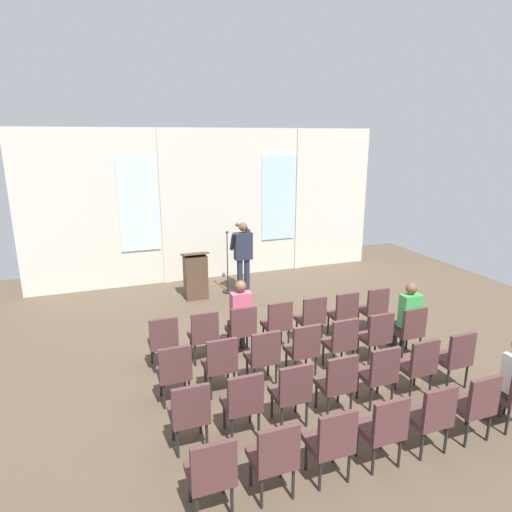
{
  "coord_description": "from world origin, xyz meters",
  "views": [
    {
      "loc": [
        -2.88,
        -5.89,
        3.77
      ],
      "look_at": [
        0.11,
        2.28,
        1.38
      ],
      "focal_mm": 30.93,
      "sensor_mm": 36.0,
      "label": 1
    }
  ],
  "objects_px": {
    "chair_r1_c5": "(376,334)",
    "chair_r2_c3": "(337,381)",
    "audience_r1_c6": "(408,315)",
    "chair_r1_c4": "(341,340)",
    "speaker": "(243,253)",
    "chair_r2_c4": "(379,372)",
    "chair_r0_c1": "(204,333)",
    "chair_r2_c2": "(292,390)",
    "chair_r3_c2": "(332,440)",
    "chair_r0_c2": "(242,327)",
    "chair_r2_c5": "(418,363)",
    "chair_r3_c0": "(212,471)",
    "chair_r0_c3": "(278,322)",
    "chair_r1_c2": "(263,354)",
    "chair_r0_c6": "(374,307)",
    "chair_r0_c5": "(344,312)",
    "chair_r0_c0": "(163,339)",
    "chair_r3_c1": "(275,455)",
    "chair_r1_c6": "(409,328)",
    "chair_r0_c4": "(312,317)",
    "audience_r0_c2": "(240,314)",
    "audience_r3_c6": "(512,377)",
    "chair_r1_c1": "(220,362)",
    "chair_r3_c5": "(475,403)",
    "chair_r3_c3": "(384,426)",
    "mic_stand": "(228,279)",
    "chair_r1_c0": "(175,370)",
    "chair_r2_c0": "(190,412)",
    "chair_r2_c1": "(243,400)",
    "chair_r2_c6": "(455,356)",
    "chair_r1_c3": "(303,347)"
  },
  "relations": [
    {
      "from": "chair_r1_c5",
      "to": "audience_r1_c6",
      "type": "relative_size",
      "value": 0.69
    },
    {
      "from": "chair_r1_c2",
      "to": "chair_r2_c4",
      "type": "xyz_separation_m",
      "value": [
        1.36,
        -1.05,
        0.0
      ]
    },
    {
      "from": "chair_r0_c6",
      "to": "chair_r1_c1",
      "type": "bearing_deg",
      "value": -162.85
    },
    {
      "from": "speaker",
      "to": "audience_r3_c6",
      "type": "xyz_separation_m",
      "value": [
        1.69,
        -6.08,
        -0.32
      ]
    },
    {
      "from": "chair_r1_c5",
      "to": "chair_r2_c2",
      "type": "height_order",
      "value": "same"
    },
    {
      "from": "chair_r0_c1",
      "to": "chair_r1_c0",
      "type": "height_order",
      "value": "same"
    },
    {
      "from": "chair_r2_c0",
      "to": "chair_r3_c2",
      "type": "bearing_deg",
      "value": -37.65
    },
    {
      "from": "chair_r0_c2",
      "to": "chair_r3_c5",
      "type": "relative_size",
      "value": 1.0
    },
    {
      "from": "chair_r3_c2",
      "to": "chair_r1_c1",
      "type": "bearing_deg",
      "value": 107.96
    },
    {
      "from": "chair_r2_c6",
      "to": "mic_stand",
      "type": "bearing_deg",
      "value": 110.82
    },
    {
      "from": "mic_stand",
      "to": "chair_r1_c0",
      "type": "relative_size",
      "value": 1.65
    },
    {
      "from": "chair_r0_c6",
      "to": "chair_r0_c5",
      "type": "bearing_deg",
      "value": 180.0
    },
    {
      "from": "chair_r0_c3",
      "to": "chair_r0_c4",
      "type": "height_order",
      "value": "same"
    },
    {
      "from": "chair_r1_c4",
      "to": "chair_r2_c3",
      "type": "bearing_deg",
      "value": -122.95
    },
    {
      "from": "chair_r2_c5",
      "to": "chair_r3_c0",
      "type": "distance_m",
      "value": 3.56
    },
    {
      "from": "chair_r1_c5",
      "to": "chair_r2_c3",
      "type": "bearing_deg",
      "value": -142.35
    },
    {
      "from": "chair_r0_c3",
      "to": "chair_r1_c2",
      "type": "relative_size",
      "value": 1.0
    },
    {
      "from": "chair_r2_c0",
      "to": "chair_r2_c1",
      "type": "distance_m",
      "value": 0.68
    },
    {
      "from": "chair_r0_c2",
      "to": "chair_r2_c2",
      "type": "bearing_deg",
      "value": -90.0
    },
    {
      "from": "chair_r1_c2",
      "to": "chair_r3_c3",
      "type": "distance_m",
      "value": 2.21
    },
    {
      "from": "chair_r1_c4",
      "to": "chair_r2_c3",
      "type": "relative_size",
      "value": 1.0
    },
    {
      "from": "speaker",
      "to": "chair_r2_c4",
      "type": "height_order",
      "value": "speaker"
    },
    {
      "from": "chair_r0_c5",
      "to": "chair_r2_c3",
      "type": "xyz_separation_m",
      "value": [
        -1.36,
        -2.1,
        0.0
      ]
    },
    {
      "from": "chair_r2_c1",
      "to": "chair_r1_c3",
      "type": "bearing_deg",
      "value": 37.65
    },
    {
      "from": "chair_r0_c2",
      "to": "chair_r1_c0",
      "type": "height_order",
      "value": "same"
    },
    {
      "from": "speaker",
      "to": "audience_r1_c6",
      "type": "height_order",
      "value": "speaker"
    },
    {
      "from": "chair_r1_c2",
      "to": "chair_r0_c3",
      "type": "bearing_deg",
      "value": 57.05
    },
    {
      "from": "chair_r3_c0",
      "to": "chair_r3_c3",
      "type": "bearing_deg",
      "value": 0.0
    },
    {
      "from": "chair_r2_c0",
      "to": "chair_r3_c5",
      "type": "height_order",
      "value": "same"
    },
    {
      "from": "audience_r3_c6",
      "to": "chair_r0_c0",
      "type": "bearing_deg",
      "value": 143.09
    },
    {
      "from": "chair_r0_c1",
      "to": "chair_r2_c3",
      "type": "distance_m",
      "value": 2.5
    },
    {
      "from": "chair_r3_c3",
      "to": "chair_r3_c1",
      "type": "bearing_deg",
      "value": 180.0
    },
    {
      "from": "audience_r1_c6",
      "to": "chair_r2_c3",
      "type": "xyz_separation_m",
      "value": [
        -2.04,
        -1.13,
        -0.22
      ]
    },
    {
      "from": "chair_r2_c4",
      "to": "chair_r3_c0",
      "type": "xyz_separation_m",
      "value": [
        -2.72,
        -1.05,
        0.0
      ]
    },
    {
      "from": "chair_r0_c6",
      "to": "chair_r2_c6",
      "type": "distance_m",
      "value": 2.1
    },
    {
      "from": "chair_r2_c1",
      "to": "chair_r1_c5",
      "type": "bearing_deg",
      "value": 21.09
    },
    {
      "from": "chair_r0_c0",
      "to": "chair_r1_c0",
      "type": "distance_m",
      "value": 1.05
    },
    {
      "from": "chair_r1_c2",
      "to": "chair_r3_c3",
      "type": "relative_size",
      "value": 1.0
    },
    {
      "from": "mic_stand",
      "to": "chair_r2_c1",
      "type": "bearing_deg",
      "value": -104.53
    },
    {
      "from": "chair_r0_c0",
      "to": "chair_r3_c0",
      "type": "height_order",
      "value": "same"
    },
    {
      "from": "mic_stand",
      "to": "chair_r3_c0",
      "type": "height_order",
      "value": "mic_stand"
    },
    {
      "from": "chair_r2_c2",
      "to": "chair_r3_c2",
      "type": "xyz_separation_m",
      "value": [
        0.0,
        -1.05,
        0.0
      ]
    },
    {
      "from": "chair_r0_c4",
      "to": "audience_r0_c2",
      "type": "bearing_deg",
      "value": 176.69
    },
    {
      "from": "chair_r1_c0",
      "to": "chair_r3_c0",
      "type": "relative_size",
      "value": 1.0
    },
    {
      "from": "chair_r1_c0",
      "to": "chair_r2_c0",
      "type": "bearing_deg",
      "value": -90.0
    },
    {
      "from": "speaker",
      "to": "chair_r0_c0",
      "type": "distance_m",
      "value": 3.88
    },
    {
      "from": "audience_r0_c2",
      "to": "chair_r1_c4",
      "type": "distance_m",
      "value": 1.78
    },
    {
      "from": "chair_r1_c2",
      "to": "audience_r3_c6",
      "type": "height_order",
      "value": "audience_r3_c6"
    },
    {
      "from": "chair_r1_c2",
      "to": "chair_r1_c6",
      "type": "xyz_separation_m",
      "value": [
        2.72,
        0.0,
        0.0
      ]
    },
    {
      "from": "chair_r0_c0",
      "to": "chair_r3_c1",
      "type": "relative_size",
      "value": 1.0
    }
  ]
}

